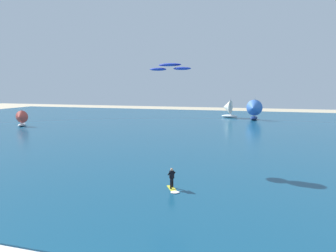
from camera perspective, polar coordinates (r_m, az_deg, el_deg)
The scene contains 6 objects.
ocean at distance 57.68m, azimuth 8.66°, elevation -0.63°, with size 160.00×90.00×0.10m, color navy.
kitesurfer at distance 23.97m, azimuth 0.84°, elevation -10.56°, with size 1.50×1.96×1.67m.
kite at distance 31.57m, azimuth 0.35°, elevation 11.07°, with size 4.95×2.62×0.72m.
sailboat_mid_left at distance 67.48m, azimuth -26.13°, elevation 1.30°, with size 2.80×3.17×3.57m.
sailboat_far_left at distance 75.00m, azimuth 15.91°, elevation 3.00°, with size 4.16×4.80×5.45m.
sailboat_center_horizon at distance 79.29m, azimuth 11.20°, elevation 3.25°, with size 4.49×3.91×5.07m.
Camera 1 is at (7.38, -7.25, 8.14)m, focal length 32.18 mm.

